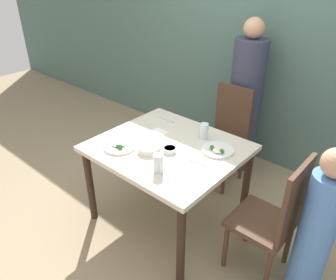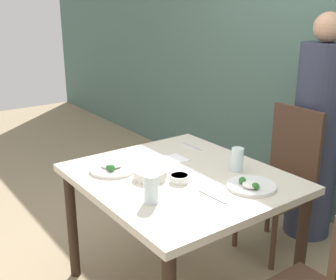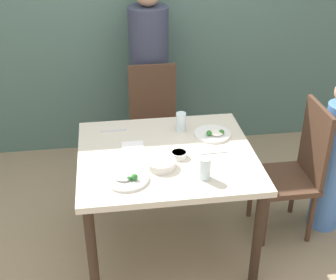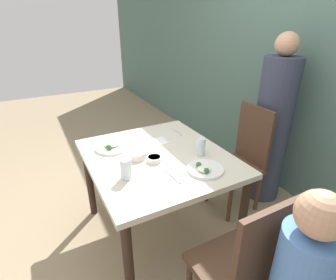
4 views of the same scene
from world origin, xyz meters
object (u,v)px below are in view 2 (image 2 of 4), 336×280
chair_adult_spot (282,178)px  glass_water_tall (151,189)px  plate_rice_adult (251,186)px  bowl_curry (151,174)px  person_adult (316,138)px

chair_adult_spot → glass_water_tall: size_ratio=7.23×
chair_adult_spot → glass_water_tall: (0.16, -1.15, 0.29)m
plate_rice_adult → glass_water_tall: bearing=-108.5°
chair_adult_spot → bowl_curry: (-0.07, -1.00, 0.25)m
glass_water_tall → chair_adult_spot: bearing=98.1°
chair_adult_spot → plate_rice_adult: (0.33, -0.66, 0.24)m
chair_adult_spot → bowl_curry: chair_adult_spot is taller
chair_adult_spot → person_adult: size_ratio=0.62×
bowl_curry → plate_rice_adult: size_ratio=0.72×
person_adult → plate_rice_adult: person_adult is taller
plate_rice_adult → person_adult: bearing=108.3°
bowl_curry → person_adult: bearing=87.0°
person_adult → bowl_curry: person_adult is taller
person_adult → bowl_curry: (-0.07, -1.32, 0.04)m
person_adult → plate_rice_adult: size_ratio=6.37×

